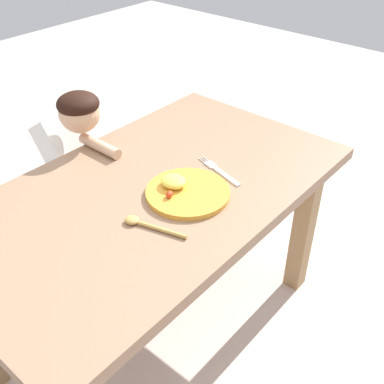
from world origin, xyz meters
TOP-DOWN VIEW (x-y plane):
  - ground_plane at (0.00, 0.00)m, footprint 8.00×8.00m
  - dining_table at (0.00, 0.00)m, footprint 1.39×0.81m
  - plate at (0.05, -0.11)m, footprint 0.28×0.28m
  - fork at (0.22, -0.11)m, footprint 0.08×0.22m
  - spoon at (-0.16, -0.13)m, footprint 0.08×0.21m
  - person at (0.05, 0.53)m, footprint 0.21×0.44m

SIDE VIEW (x-z plane):
  - ground_plane at x=0.00m, z-range 0.00..0.00m
  - person at x=0.05m, z-range 0.03..0.96m
  - dining_table at x=0.00m, z-range 0.25..0.98m
  - fork at x=0.22m, z-range 0.72..0.73m
  - spoon at x=-0.16m, z-range 0.72..0.74m
  - plate at x=0.05m, z-range 0.71..0.76m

